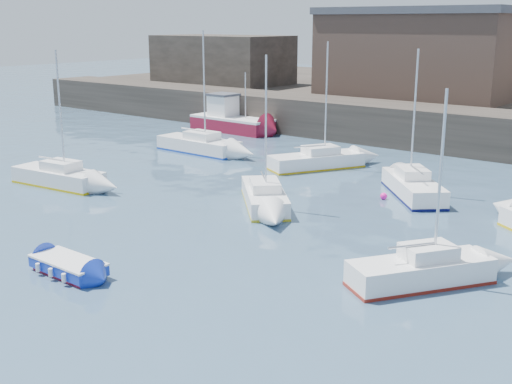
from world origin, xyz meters
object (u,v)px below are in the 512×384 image
Objects in this scene: fishing_boat at (231,119)px; sailboat_e at (199,145)px; buoy_far at (384,199)px; blue_dinghy at (68,266)px; sailboat_b at (264,196)px; sailboat_a at (59,176)px; sailboat_c at (421,270)px; sailboat_h at (317,160)px; sailboat_f at (413,186)px; buoy_mid at (374,281)px.

sailboat_e is (4.32, -8.69, -0.42)m from fishing_boat.
blue_dinghy is at bearing -104.78° from buoy_far.
sailboat_e reaches higher than fishing_boat.
sailboat_a is at bearing -161.27° from sailboat_b.
sailboat_c reaches higher than blue_dinghy.
sailboat_a reaches higher than blue_dinghy.
blue_dinghy is 17.40m from buoy_far.
sailboat_h reaches higher than blue_dinghy.
sailboat_b is 8.30m from sailboat_f.
sailboat_e reaches higher than blue_dinghy.
sailboat_c reaches higher than buoy_far.
sailboat_h is 18.87× the size of buoy_mid.
fishing_boat is 24.09m from buoy_far.
sailboat_e is 9.61m from sailboat_h.
fishing_boat is at bearing 149.94° from buoy_far.
sailboat_e reaches higher than sailboat_b.
sailboat_a is 12.23m from sailboat_e.
fishing_boat is 9.72m from sailboat_e.
sailboat_e is 22.80× the size of buoy_far.
sailboat_e reaches higher than sailboat_h.
sailboat_c is 11.51m from buoy_far.
buoy_mid is at bearing -152.60° from sailboat_c.
sailboat_h is at bearing -29.55° from fishing_boat.
buoy_mid is (21.07, -1.47, -0.54)m from sailboat_a.
fishing_boat is 15.99m from sailboat_h.
sailboat_e is (-12.07, 20.18, 0.22)m from blue_dinghy.
sailboat_f is (-5.46, 11.18, 0.01)m from sailboat_c.
sailboat_h is at bearing 96.77° from blue_dinghy.
sailboat_h is at bearing 129.17° from buoy_mid.
sailboat_c is 18.52× the size of buoy_far.
fishing_boat is 21.44m from sailboat_a.
buoy_far is at bearing 115.33° from buoy_mid.
blue_dinghy is at bearing -146.17° from sailboat_c.
sailboat_f is at bearing 50.96° from sailboat_b.
sailboat_b is 0.89× the size of sailboat_e.
sailboat_a is at bearing 178.19° from sailboat_c.
sailboat_b is at bearing -73.85° from sailboat_h.
blue_dinghy is 0.40× the size of sailboat_h.
fishing_boat is 1.00× the size of sailboat_f.
sailboat_b is at bearing -129.04° from sailboat_f.
sailboat_f is 18.43× the size of buoy_mid.
fishing_boat is 1.11× the size of sailboat_c.
sailboat_e reaches higher than sailboat_c.
sailboat_c reaches higher than fishing_boat.
sailboat_a is at bearing 145.88° from blue_dinghy.
buoy_far is at bearing -119.60° from sailboat_f.
sailboat_b is (11.86, 4.02, -0.04)m from sailboat_a.
sailboat_f is (5.35, 18.42, 0.21)m from blue_dinghy.
sailboat_a is 12.52m from sailboat_b.
sailboat_f reaches higher than fishing_boat.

